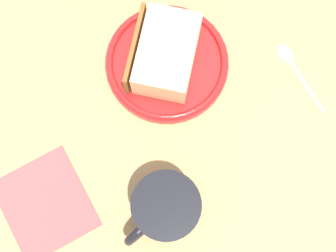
# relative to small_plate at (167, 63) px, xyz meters

# --- Properties ---
(ground_plane) EXTENTS (1.49, 1.49, 0.03)m
(ground_plane) POSITION_rel_small_plate_xyz_m (0.08, -0.04, -0.02)
(ground_plane) COLOR tan
(small_plate) EXTENTS (0.18, 0.18, 0.02)m
(small_plate) POSITION_rel_small_plate_xyz_m (0.00, 0.00, 0.00)
(small_plate) COLOR red
(small_plate) RESTS_ON ground_plane
(cake_slice) EXTENTS (0.14, 0.13, 0.06)m
(cake_slice) POSITION_rel_small_plate_xyz_m (-0.00, -0.00, 0.03)
(cake_slice) COLOR brown
(cake_slice) RESTS_ON small_plate
(tea_mug) EXTENTS (0.09, 0.11, 0.10)m
(tea_mug) POSITION_rel_small_plate_xyz_m (0.20, -0.07, 0.04)
(tea_mug) COLOR black
(tea_mug) RESTS_ON ground_plane
(teaspoon) EXTENTS (0.12, 0.04, 0.01)m
(teaspoon) POSITION_rel_small_plate_xyz_m (0.05, 0.18, -0.01)
(teaspoon) COLOR silver
(teaspoon) RESTS_ON ground_plane
(folded_napkin) EXTENTS (0.15, 0.14, 0.01)m
(folded_napkin) POSITION_rel_small_plate_xyz_m (0.14, -0.22, -0.01)
(folded_napkin) COLOR #B24C4C
(folded_napkin) RESTS_ON ground_plane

